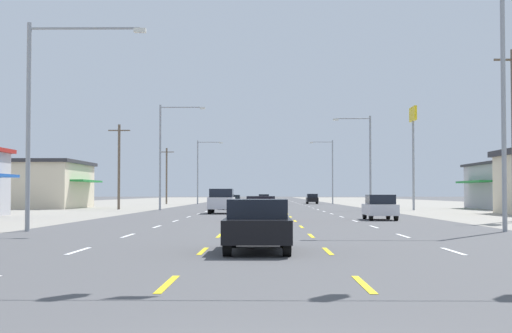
{
  "coord_description": "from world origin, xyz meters",
  "views": [
    {
      "loc": [
        -0.01,
        -6.23,
        1.63
      ],
      "look_at": [
        -0.63,
        44.79,
        3.48
      ],
      "focal_mm": 51.81,
      "sensor_mm": 36.0,
      "label": 1
    }
  ],
  "objects_px": {
    "suv_inner_left_midfar": "(222,201)",
    "sedan_center_turn_farthest": "(264,199)",
    "sedan_center_turn_nearest": "(258,224)",
    "hatchback_far_right_farther": "(312,199)",
    "sedan_inner_left_far": "(232,202)",
    "streetlight_right_row_0": "(491,86)",
    "streetlight_left_row_2": "(200,167)",
    "streetlight_left_row_1": "(165,149)",
    "streetlight_left_row_0": "(43,106)",
    "hatchback_far_right_mid": "(380,207)",
    "streetlight_right_row_1": "(367,156)",
    "streetlight_right_row_2": "(330,167)",
    "sedan_center_turn_near": "(261,208)",
    "pole_sign_right_row_2": "(413,131)"
  },
  "relations": [
    {
      "from": "sedan_inner_left_far",
      "to": "streetlight_right_row_2",
      "type": "relative_size",
      "value": 0.47
    },
    {
      "from": "hatchback_far_right_farther",
      "to": "streetlight_left_row_0",
      "type": "height_order",
      "value": "streetlight_left_row_0"
    },
    {
      "from": "streetlight_left_row_0",
      "to": "streetlight_left_row_1",
      "type": "bearing_deg",
      "value": 90.25
    },
    {
      "from": "sedan_center_turn_nearest",
      "to": "hatchback_far_right_farther",
      "type": "height_order",
      "value": "hatchback_far_right_farther"
    },
    {
      "from": "hatchback_far_right_mid",
      "to": "streetlight_right_row_1",
      "type": "distance_m",
      "value": 26.52
    },
    {
      "from": "hatchback_far_right_mid",
      "to": "suv_inner_left_midfar",
      "type": "bearing_deg",
      "value": 126.54
    },
    {
      "from": "suv_inner_left_midfar",
      "to": "sedan_center_turn_farthest",
      "type": "bearing_deg",
      "value": 86.8
    },
    {
      "from": "sedan_inner_left_far",
      "to": "suv_inner_left_midfar",
      "type": "bearing_deg",
      "value": -90.51
    },
    {
      "from": "streetlight_left_row_2",
      "to": "streetlight_right_row_2",
      "type": "bearing_deg",
      "value": -0.0
    },
    {
      "from": "hatchback_far_right_farther",
      "to": "sedan_center_turn_farthest",
      "type": "bearing_deg",
      "value": 145.08
    },
    {
      "from": "sedan_center_turn_near",
      "to": "hatchback_far_right_mid",
      "type": "bearing_deg",
      "value": 15.38
    },
    {
      "from": "sedan_center_turn_farthest",
      "to": "streetlight_left_row_1",
      "type": "distance_m",
      "value": 48.45
    },
    {
      "from": "streetlight_left_row_1",
      "to": "streetlight_right_row_2",
      "type": "xyz_separation_m",
      "value": [
        19.52,
        39.72,
        -0.43
      ]
    },
    {
      "from": "suv_inner_left_midfar",
      "to": "streetlight_left_row_2",
      "type": "relative_size",
      "value": 0.51
    },
    {
      "from": "streetlight_right_row_0",
      "to": "streetlight_right_row_1",
      "type": "relative_size",
      "value": 1.17
    },
    {
      "from": "sedan_center_turn_nearest",
      "to": "sedan_center_turn_near",
      "type": "bearing_deg",
      "value": 90.1
    },
    {
      "from": "suv_inner_left_midfar",
      "to": "sedan_center_turn_farthest",
      "type": "height_order",
      "value": "suv_inner_left_midfar"
    },
    {
      "from": "streetlight_left_row_1",
      "to": "streetlight_left_row_2",
      "type": "relative_size",
      "value": 1.07
    },
    {
      "from": "hatchback_far_right_mid",
      "to": "streetlight_left_row_0",
      "type": "distance_m",
      "value": 21.97
    },
    {
      "from": "sedan_center_turn_farthest",
      "to": "streetlight_left_row_2",
      "type": "xyz_separation_m",
      "value": [
        -9.58,
        -7.51,
        4.77
      ]
    },
    {
      "from": "streetlight_right_row_0",
      "to": "streetlight_left_row_2",
      "type": "height_order",
      "value": "streetlight_right_row_0"
    },
    {
      "from": "streetlight_left_row_1",
      "to": "streetlight_right_row_2",
      "type": "bearing_deg",
      "value": 63.83
    },
    {
      "from": "hatchback_far_right_mid",
      "to": "sedan_inner_left_far",
      "type": "height_order",
      "value": "hatchback_far_right_mid"
    },
    {
      "from": "sedan_center_turn_near",
      "to": "streetlight_left_row_0",
      "type": "height_order",
      "value": "streetlight_left_row_0"
    },
    {
      "from": "hatchback_far_right_farther",
      "to": "streetlight_left_row_0",
      "type": "distance_m",
      "value": 83.6
    },
    {
      "from": "suv_inner_left_midfar",
      "to": "streetlight_right_row_1",
      "type": "xyz_separation_m",
      "value": [
        13.28,
        11.83,
        4.23
      ]
    },
    {
      "from": "sedan_center_turn_farthest",
      "to": "streetlight_left_row_2",
      "type": "bearing_deg",
      "value": -141.93
    },
    {
      "from": "streetlight_right_row_0",
      "to": "streetlight_left_row_1",
      "type": "bearing_deg",
      "value": 115.97
    },
    {
      "from": "streetlight_left_row_1",
      "to": "streetlight_right_row_1",
      "type": "xyz_separation_m",
      "value": [
        19.48,
        0.0,
        -0.67
      ]
    },
    {
      "from": "sedan_inner_left_far",
      "to": "streetlight_right_row_1",
      "type": "distance_m",
      "value": 14.31
    },
    {
      "from": "streetlight_left_row_0",
      "to": "streetlight_right_row_2",
      "type": "height_order",
      "value": "streetlight_right_row_2"
    },
    {
      "from": "streetlight_left_row_0",
      "to": "streetlight_right_row_1",
      "type": "height_order",
      "value": "streetlight_right_row_1"
    },
    {
      "from": "streetlight_right_row_1",
      "to": "pole_sign_right_row_2",
      "type": "bearing_deg",
      "value": -1.88
    },
    {
      "from": "sedan_center_turn_near",
      "to": "streetlight_left_row_0",
      "type": "bearing_deg",
      "value": -128.35
    },
    {
      "from": "pole_sign_right_row_2",
      "to": "streetlight_right_row_1",
      "type": "distance_m",
      "value": 5.07
    },
    {
      "from": "streetlight_right_row_0",
      "to": "streetlight_right_row_1",
      "type": "distance_m",
      "value": 39.73
    },
    {
      "from": "sedan_center_turn_near",
      "to": "streetlight_right_row_1",
      "type": "height_order",
      "value": "streetlight_right_row_1"
    },
    {
      "from": "sedan_inner_left_far",
      "to": "streetlight_left_row_1",
      "type": "relative_size",
      "value": 0.44
    },
    {
      "from": "suv_inner_left_midfar",
      "to": "streetlight_right_row_1",
      "type": "height_order",
      "value": "streetlight_right_row_1"
    },
    {
      "from": "sedan_center_turn_near",
      "to": "sedan_inner_left_far",
      "type": "bearing_deg",
      "value": 95.64
    },
    {
      "from": "suv_inner_left_midfar",
      "to": "streetlight_right_row_1",
      "type": "relative_size",
      "value": 0.54
    },
    {
      "from": "sedan_inner_left_far",
      "to": "streetlight_right_row_0",
      "type": "distance_m",
      "value": 45.4
    },
    {
      "from": "suv_inner_left_midfar",
      "to": "sedan_center_turn_farthest",
      "type": "distance_m",
      "value": 59.14
    },
    {
      "from": "streetlight_left_row_0",
      "to": "streetlight_right_row_2",
      "type": "distance_m",
      "value": 81.76
    },
    {
      "from": "sedan_inner_left_far",
      "to": "streetlight_left_row_0",
      "type": "distance_m",
      "value": 43.84
    },
    {
      "from": "suv_inner_left_midfar",
      "to": "streetlight_left_row_0",
      "type": "xyz_separation_m",
      "value": [
        -6.04,
        -27.89,
        4.33
      ]
    },
    {
      "from": "hatchback_far_right_farther",
      "to": "sedan_inner_left_far",
      "type": "bearing_deg",
      "value": -105.3
    },
    {
      "from": "sedan_center_turn_nearest",
      "to": "streetlight_right_row_0",
      "type": "relative_size",
      "value": 0.42
    },
    {
      "from": "hatchback_far_right_mid",
      "to": "sedan_inner_left_far",
      "type": "distance_m",
      "value": 31.2
    },
    {
      "from": "hatchback_far_right_mid",
      "to": "sedan_inner_left_far",
      "type": "xyz_separation_m",
      "value": [
        -10.36,
        29.43,
        -0.03
      ]
    }
  ]
}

